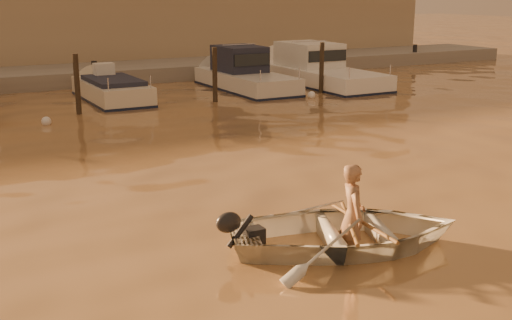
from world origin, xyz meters
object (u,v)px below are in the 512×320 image
dinghy (346,232)px  moored_boat_4 (246,74)px  moored_boat_3 (112,94)px  person (353,215)px  moored_boat_5 (318,69)px  waterfront_building (16,23)px

dinghy → moored_boat_4: size_ratio=0.57×
dinghy → moored_boat_3: (0.81, 15.78, -0.04)m
dinghy → person: size_ratio=2.22×
moored_boat_5 → dinghy: bearing=-122.5°
moored_boat_3 → person: bearing=-92.6°
dinghy → moored_boat_4: moored_boat_4 is taller
moored_boat_3 → waterfront_building: 11.32m
person → waterfront_building: waterfront_building is taller
moored_boat_4 → person: bearing=-112.0°
person → moored_boat_3: bearing=17.5°
moored_boat_4 → waterfront_building: size_ratio=0.14×
dinghy → moored_boat_4: bearing=-2.3°
dinghy → moored_boat_4: 17.06m
person → moored_boat_4: 17.05m
dinghy → person: person is taller
moored_boat_3 → moored_boat_5: size_ratio=0.65×
moored_boat_4 → waterfront_building: waterfront_building is taller
moored_boat_4 → moored_boat_3: bearing=180.0°
person → moored_boat_4: moored_boat_4 is taller
moored_boat_5 → moored_boat_3: bearing=180.0°
moored_boat_4 → dinghy: bearing=-112.3°
dinghy → waterfront_building: (-0.76, 26.78, 2.13)m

